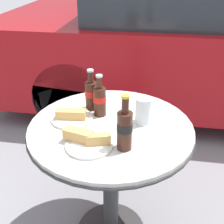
# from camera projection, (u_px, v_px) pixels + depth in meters

# --- Properties ---
(bistro_table) EXTENTS (0.78, 0.78, 0.76)m
(bistro_table) POSITION_uv_depth(u_px,v_px,m) (111.00, 155.00, 1.40)
(bistro_table) COLOR #333333
(bistro_table) RESTS_ON ground_plane
(cola_bottle_left) EXTENTS (0.06, 0.06, 0.24)m
(cola_bottle_left) POSITION_uv_depth(u_px,v_px,m) (125.00, 128.00, 1.12)
(cola_bottle_left) COLOR #3D1E14
(cola_bottle_left) RESTS_ON bistro_table
(cola_bottle_right) EXTENTS (0.06, 0.06, 0.21)m
(cola_bottle_right) POSITION_uv_depth(u_px,v_px,m) (100.00, 100.00, 1.36)
(cola_bottle_right) COLOR #3D1E14
(cola_bottle_right) RESTS_ON bistro_table
(cola_bottle_center) EXTENTS (0.06, 0.06, 0.21)m
(cola_bottle_center) POSITION_uv_depth(u_px,v_px,m) (91.00, 94.00, 1.42)
(cola_bottle_center) COLOR #3D1E14
(cola_bottle_center) RESTS_ON bistro_table
(drinking_glass) EXTENTS (0.07, 0.07, 0.13)m
(drinking_glass) POSITION_uv_depth(u_px,v_px,m) (143.00, 112.00, 1.31)
(drinking_glass) COLOR #C68923
(drinking_glass) RESTS_ON bistro_table
(lunch_plate_near) EXTENTS (0.20, 0.20, 0.06)m
(lunch_plate_near) POSITION_uv_depth(u_px,v_px,m) (72.00, 117.00, 1.35)
(lunch_plate_near) COLOR silver
(lunch_plate_near) RESTS_ON bistro_table
(lunch_plate_far) EXTENTS (0.22, 0.20, 0.06)m
(lunch_plate_far) POSITION_uv_depth(u_px,v_px,m) (87.00, 141.00, 1.17)
(lunch_plate_far) COLOR silver
(lunch_plate_far) RESTS_ON bistro_table
(parked_car) EXTENTS (4.52, 1.80, 1.39)m
(parked_car) POSITION_uv_depth(u_px,v_px,m) (221.00, 43.00, 2.86)
(parked_car) COLOR #9E0F14
(parked_car) RESTS_ON ground_plane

